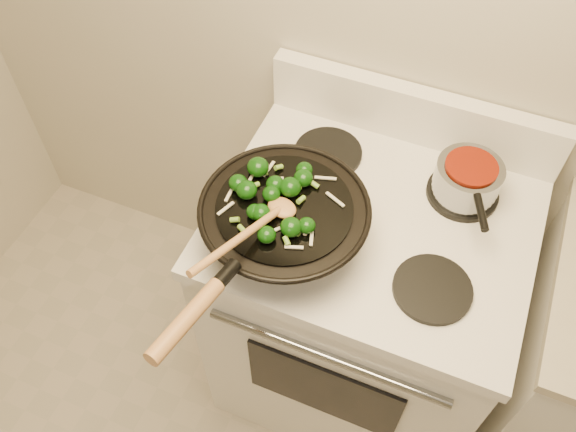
% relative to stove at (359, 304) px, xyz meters
% --- Properties ---
extents(stove, '(0.78, 0.67, 1.08)m').
position_rel_stove_xyz_m(stove, '(0.00, 0.00, 0.00)').
color(stove, white).
rests_on(stove, ground).
extents(wok, '(0.39, 0.64, 0.18)m').
position_rel_stove_xyz_m(wok, '(-0.18, -0.16, 0.53)').
color(wok, black).
rests_on(wok, stove).
extents(stirfry, '(0.26, 0.24, 0.04)m').
position_rel_stove_xyz_m(stirfry, '(-0.21, -0.14, 0.60)').
color(stirfry, '#0C3508').
rests_on(stirfry, wok).
extents(wooden_spoon, '(0.12, 0.31, 0.10)m').
position_rel_stove_xyz_m(wooden_spoon, '(-0.20, -0.24, 0.61)').
color(wooden_spoon, '#B07A45').
rests_on(wooden_spoon, wok).
extents(saucepan, '(0.16, 0.25, 0.10)m').
position_rel_stove_xyz_m(saucepan, '(0.18, 0.15, 0.51)').
color(saucepan, gray).
rests_on(saucepan, stove).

